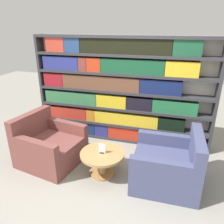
# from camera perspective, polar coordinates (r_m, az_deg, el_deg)

# --- Properties ---
(ground_plane) EXTENTS (14.00, 14.00, 0.00)m
(ground_plane) POSITION_cam_1_polar(r_m,az_deg,el_deg) (3.47, -4.05, -18.32)
(ground_plane) COLOR gray
(bookshelf) EXTENTS (3.45, 0.30, 2.07)m
(bookshelf) POSITION_cam_1_polar(r_m,az_deg,el_deg) (4.29, 1.84, 5.42)
(bookshelf) COLOR silver
(bookshelf) RESTS_ON ground_plane
(armchair_left) EXTENTS (1.08, 1.05, 0.84)m
(armchair_left) POSITION_cam_1_polar(r_m,az_deg,el_deg) (3.95, -16.07, -8.66)
(armchair_left) COLOR brown
(armchair_left) RESTS_ON ground_plane
(armchair_right) EXTENTS (0.96, 0.91, 0.84)m
(armchair_right) POSITION_cam_1_polar(r_m,az_deg,el_deg) (3.43, 14.41, -13.56)
(armchair_right) COLOR #42476B
(armchair_right) RESTS_ON ground_plane
(coffee_table) EXTENTS (0.69, 0.69, 0.40)m
(coffee_table) POSITION_cam_1_polar(r_m,az_deg,el_deg) (3.49, -2.54, -12.13)
(coffee_table) COLOR #AD7F4C
(coffee_table) RESTS_ON ground_plane
(table_sign) EXTENTS (0.11, 0.06, 0.15)m
(table_sign) POSITION_cam_1_polar(r_m,az_deg,el_deg) (3.40, -2.59, -9.65)
(table_sign) COLOR black
(table_sign) RESTS_ON coffee_table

